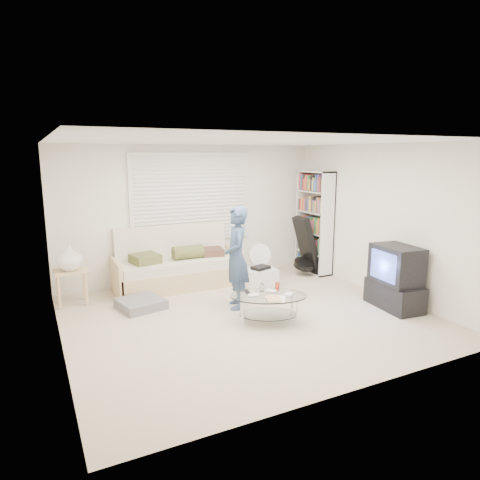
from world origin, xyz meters
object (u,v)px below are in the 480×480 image
futon_sofa (177,267)px  bookshelf (314,222)px  coffee_table (269,300)px  tv_unit (395,278)px

futon_sofa → bookshelf: 2.85m
bookshelf → coffee_table: 2.96m
futon_sofa → tv_unit: 3.67m
futon_sofa → bookshelf: bearing=-5.8°
bookshelf → tv_unit: (-0.13, -2.27, -0.54)m
futon_sofa → tv_unit: futon_sofa is taller
tv_unit → futon_sofa: bearing=135.9°
futon_sofa → tv_unit: size_ratio=2.28×
bookshelf → tv_unit: bearing=-93.1°
tv_unit → coffee_table: 2.06m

